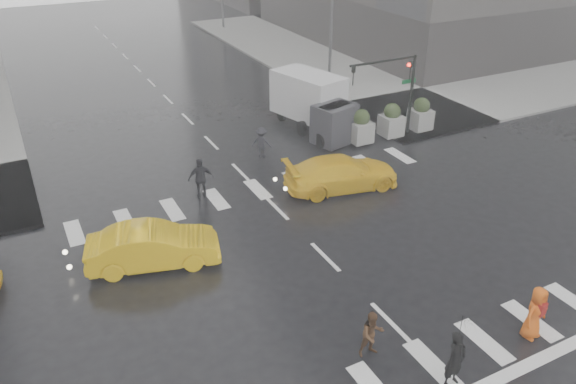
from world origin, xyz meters
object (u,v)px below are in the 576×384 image
box_truck (315,103)px  taxi_mid (153,246)px  traffic_signal_pole (398,81)px  pedestrian_orange (535,313)px  pedestrian_brown (372,334)px

box_truck → taxi_mid: bearing=-158.0°
traffic_signal_pole → taxi_mid: (-14.72, -5.56, -2.45)m
traffic_signal_pole → box_truck: (-3.21, 2.98, -1.58)m
traffic_signal_pole → box_truck: traffic_signal_pole is taller
traffic_signal_pole → pedestrian_orange: size_ratio=2.55×
pedestrian_brown → taxi_mid: 8.51m
pedestrian_brown → pedestrian_orange: size_ratio=0.85×
pedestrian_brown → pedestrian_orange: bearing=-11.8°
traffic_signal_pole → pedestrian_brown: traffic_signal_pole is taller
traffic_signal_pole → pedestrian_orange: 15.67m
pedestrian_brown → box_truck: size_ratio=0.26×
taxi_mid → box_truck: 14.36m
traffic_signal_pole → box_truck: bearing=137.1°
traffic_signal_pole → taxi_mid: size_ratio=0.96×
traffic_signal_pole → box_truck: 4.65m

